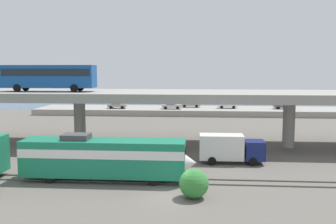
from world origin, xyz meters
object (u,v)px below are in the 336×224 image
(parked_car_4, at_px, (172,105))
(parked_car_2, at_px, (190,104))
(transit_bus_on_overpass, at_px, (49,76))
(service_truck_west, at_px, (230,148))
(parked_car_1, at_px, (284,105))
(train_locomotive, at_px, (112,156))
(parked_car_3, at_px, (117,105))
(parked_car_0, at_px, (227,105))

(parked_car_4, bearing_deg, parked_car_2, 45.67)
(transit_bus_on_overpass, xyz_separation_m, parked_car_2, (17.62, 37.80, -7.05))
(service_truck_west, distance_m, parked_car_1, 46.16)
(train_locomotive, xyz_separation_m, parked_car_3, (-10.01, 48.81, -0.13))
(train_locomotive, height_order, parked_car_0, train_locomotive)
(train_locomotive, distance_m, parked_car_2, 53.18)
(transit_bus_on_overpass, relative_size, parked_car_2, 2.72)
(parked_car_2, bearing_deg, parked_car_3, -165.89)
(parked_car_0, distance_m, parked_car_4, 12.40)
(train_locomotive, xyz_separation_m, transit_bus_on_overpass, (-11.60, 15.03, 6.92))
(service_truck_west, relative_size, parked_car_0, 1.61)
(train_locomotive, height_order, service_truck_west, train_locomotive)
(parked_car_4, bearing_deg, parked_car_1, 4.58)
(parked_car_0, bearing_deg, parked_car_2, 168.36)
(train_locomotive, relative_size, parked_car_4, 3.67)
(parked_car_0, bearing_deg, parked_car_4, -168.79)
(parked_car_2, bearing_deg, parked_car_4, -134.33)
(service_truck_west, xyz_separation_m, parked_car_4, (-9.04, 41.57, 0.42))
(train_locomotive, distance_m, parked_car_3, 49.82)
(transit_bus_on_overpass, bearing_deg, parked_car_2, -114.99)
(transit_bus_on_overpass, distance_m, parked_car_3, 34.54)
(parked_car_2, bearing_deg, parked_car_0, -11.64)
(parked_car_0, bearing_deg, train_locomotive, -105.49)
(service_truck_west, xyz_separation_m, parked_car_0, (3.12, 43.98, 0.42))
(transit_bus_on_overpass, height_order, parked_car_4, transit_bus_on_overpass)
(service_truck_west, relative_size, parked_car_3, 1.66)
(train_locomotive, height_order, parked_car_2, train_locomotive)
(parked_car_3, bearing_deg, service_truck_west, -63.16)
(parked_car_0, relative_size, parked_car_3, 1.03)
(parked_car_3, height_order, parked_car_4, same)
(transit_bus_on_overpass, xyz_separation_m, parked_car_3, (1.60, 33.78, -7.06))
(parked_car_1, bearing_deg, train_locomotive, 62.47)
(service_truck_west, bearing_deg, parked_car_0, 85.94)
(parked_car_1, xyz_separation_m, parked_car_3, (-36.43, -1.89, -0.00))
(transit_bus_on_overpass, distance_m, service_truck_west, 25.13)
(parked_car_1, xyz_separation_m, parked_car_4, (-24.40, -1.96, -0.00))
(train_locomotive, bearing_deg, parked_car_4, 87.63)
(train_locomotive, relative_size, parked_car_0, 3.70)
(train_locomotive, bearing_deg, parked_car_2, 83.50)
(train_locomotive, relative_size, parked_car_1, 3.58)
(parked_car_0, relative_size, parked_car_1, 0.97)
(transit_bus_on_overpass, xyz_separation_m, parked_car_4, (13.62, 33.71, -7.06))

